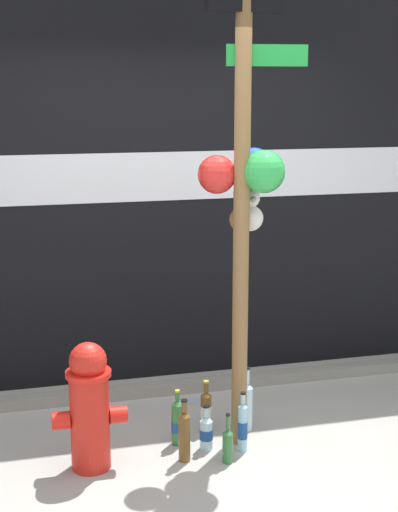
# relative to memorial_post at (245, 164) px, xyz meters

# --- Properties ---
(ground_plane) EXTENTS (14.00, 14.00, 0.00)m
(ground_plane) POSITION_rel_memorial_post_xyz_m (-0.27, -0.42, -1.74)
(ground_plane) COLOR #9E9B93
(building_wall) EXTENTS (10.00, 0.21, 3.06)m
(building_wall) POSITION_rel_memorial_post_xyz_m (-0.27, 1.24, -0.21)
(building_wall) COLOR black
(building_wall) RESTS_ON ground_plane
(curb_strip) EXTENTS (8.00, 0.12, 0.08)m
(curb_strip) POSITION_rel_memorial_post_xyz_m (-0.27, 0.81, -1.70)
(curb_strip) COLOR gray
(curb_strip) RESTS_ON ground_plane
(memorial_post) EXTENTS (0.62, 0.42, 2.94)m
(memorial_post) POSITION_rel_memorial_post_xyz_m (0.00, 0.00, 0.00)
(memorial_post) COLOR olive
(memorial_post) RESTS_ON ground_plane
(fire_hydrant) EXTENTS (0.43, 0.26, 0.77)m
(fire_hydrant) POSITION_rel_memorial_post_xyz_m (-0.97, -0.14, -1.35)
(fire_hydrant) COLOR red
(fire_hydrant) RESTS_ON ground_plane
(bottle_0) EXTENTS (0.07, 0.07, 0.34)m
(bottle_0) POSITION_rel_memorial_post_xyz_m (-0.19, 0.16, -1.60)
(bottle_0) COLOR brown
(bottle_0) RESTS_ON ground_plane
(bottle_1) EXTENTS (0.06, 0.06, 0.31)m
(bottle_1) POSITION_rel_memorial_post_xyz_m (-0.18, -0.28, -1.62)
(bottle_1) COLOR #337038
(bottle_1) RESTS_ON ground_plane
(bottle_2) EXTENTS (0.08, 0.08, 0.29)m
(bottle_2) POSITION_rel_memorial_post_xyz_m (-0.26, -0.09, -1.63)
(bottle_2) COLOR #B2DBEA
(bottle_2) RESTS_ON ground_plane
(bottle_3) EXTENTS (0.08, 0.08, 0.43)m
(bottle_3) POSITION_rel_memorial_post_xyz_m (0.06, 0.10, -1.57)
(bottle_3) COLOR #B2DBEA
(bottle_3) RESTS_ON ground_plane
(bottle_4) EXTENTS (0.06, 0.06, 0.38)m
(bottle_4) POSITION_rel_memorial_post_xyz_m (-0.05, -0.17, -1.58)
(bottle_4) COLOR #93CCE0
(bottle_4) RESTS_ON ground_plane
(bottle_5) EXTENTS (0.07, 0.07, 0.39)m
(bottle_5) POSITION_rel_memorial_post_xyz_m (-0.42, -0.20, -1.57)
(bottle_5) COLOR brown
(bottle_5) RESTS_ON ground_plane
(bottle_6) EXTENTS (0.08, 0.08, 0.36)m
(bottle_6) POSITION_rel_memorial_post_xyz_m (-0.41, 0.02, -1.59)
(bottle_6) COLOR #337038
(bottle_6) RESTS_ON ground_plane
(litter_1) EXTENTS (0.13, 0.14, 0.01)m
(litter_1) POSITION_rel_memorial_post_xyz_m (-0.16, 0.63, -1.74)
(litter_1) COLOR #8C99B2
(litter_1) RESTS_ON ground_plane
(litter_3) EXTENTS (0.13, 0.12, 0.01)m
(litter_3) POSITION_rel_memorial_post_xyz_m (0.43, 0.85, -1.74)
(litter_3) COLOR #8C99B2
(litter_3) RESTS_ON ground_plane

